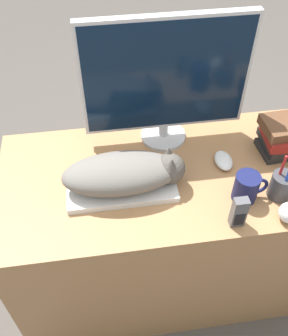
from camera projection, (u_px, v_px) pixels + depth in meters
name	position (u px, v px, depth m)	size (l,w,h in m)	color
ground_plane	(172.00, 333.00, 1.77)	(12.00, 12.00, 0.00)	#4C4742
desk	(163.00, 232.00, 1.70)	(1.23, 0.60, 0.74)	#9E7047
keyboard	(122.00, 186.00, 1.38)	(0.38, 0.18, 0.02)	silver
cat	(128.00, 172.00, 1.33)	(0.42, 0.18, 0.13)	#66605B
monitor	(166.00, 79.00, 1.37)	(0.60, 0.18, 0.51)	#B7B7BC
computer_mouse	(223.00, 160.00, 1.46)	(0.06, 0.10, 0.03)	silver
coffee_mug	(247.00, 187.00, 1.32)	(0.12, 0.08, 0.11)	#141947
pen_cup	(281.00, 185.00, 1.33)	(0.08, 0.08, 0.20)	#38383D
phone	(239.00, 212.00, 1.24)	(0.05, 0.03, 0.12)	#4C4C51
book_stack	(287.00, 136.00, 1.47)	(0.20, 0.17, 0.14)	black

